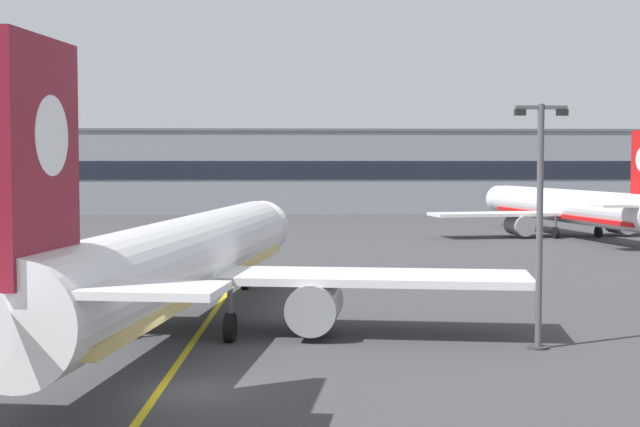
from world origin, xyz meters
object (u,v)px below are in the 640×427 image
object	(u,v)px
apron_lamp_post	(540,220)
safety_cone_by_nose_gear	(223,283)
airliner_background	(570,207)
airliner_foreground	(183,261)

from	to	relation	value
apron_lamp_post	safety_cone_by_nose_gear	xyz separation A→B (m)	(-14.74, 19.78, -5.25)
airliner_background	safety_cone_by_nose_gear	bearing A→B (deg)	-132.19
airliner_background	apron_lamp_post	xyz separation A→B (m)	(-19.53, -57.59, 2.36)
airliner_foreground	safety_cone_by_nose_gear	size ratio (longest dim) A/B	75.28
apron_lamp_post	airliner_background	bearing A→B (deg)	71.26
airliner_foreground	safety_cone_by_nose_gear	bearing A→B (deg)	87.00
safety_cone_by_nose_gear	airliner_foreground	bearing A→B (deg)	-93.00
airliner_background	apron_lamp_post	bearing A→B (deg)	-108.74
apron_lamp_post	safety_cone_by_nose_gear	distance (m)	25.22
safety_cone_by_nose_gear	apron_lamp_post	bearing A→B (deg)	-53.30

